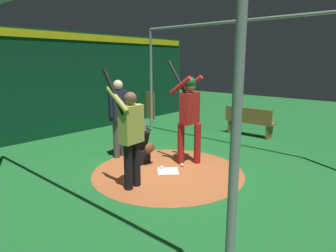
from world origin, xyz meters
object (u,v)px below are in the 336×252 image
umpire (119,114)px  baseball_0 (162,167)px  home_plate (168,171)px  visitor (131,133)px  catcher (139,147)px  bat_rack (149,106)px  bench (249,121)px  batter (189,111)px  baseball_1 (182,165)px

umpire → baseball_0: umpire is taller
home_plate → visitor: size_ratio=0.20×
catcher → umpire: umpire is taller
catcher → bat_rack: size_ratio=0.90×
catcher → bench: bearing=79.9°
batter → bat_rack: size_ratio=2.09×
batter → umpire: bearing=-155.6°
bat_rack → baseball_1: bat_rack is taller
visitor → bat_rack: size_ratio=1.96×
bat_rack → batter: bearing=-36.0°
umpire → bat_rack: bearing=126.2°
bat_rack → bench: (4.10, 0.06, -0.06)m
batter → visitor: batter is taller
bat_rack → baseball_0: bearing=-42.7°
bat_rack → baseball_1: 5.44m
batter → visitor: (0.01, -1.66, -0.17)m
catcher → baseball_1: (0.85, 0.44, -0.33)m
visitor → catcher: bearing=126.3°
umpire → visitor: visitor is taller
umpire → home_plate: bearing=-0.3°
home_plate → visitor: (0.01, -0.98, 0.97)m
bat_rack → baseball_0: size_ratio=14.20×
batter → umpire: batter is taller
home_plate → bat_rack: bearing=138.4°
batter → baseball_0: bearing=-106.0°
umpire → visitor: (1.50, -0.99, -0.02)m
batter → bat_rack: (-4.23, 3.07, -0.66)m
umpire → baseball_0: (1.30, 0.02, -0.96)m
home_plate → catcher: bearing=-178.2°
batter → baseball_1: 1.14m
umpire → bench: umpire is taller
bench → visitor: bearing=-88.3°
bench → baseball_0: bench is taller
umpire → baseball_1: size_ratio=24.09×
catcher → baseball_0: bearing=4.9°
umpire → baseball_0: size_ratio=24.09×
umpire → baseball_1: umpire is taller
bench → baseball_1: 3.43m
home_plate → baseball_1: size_ratio=5.68×
bat_rack → baseball_1: (4.27, -3.34, -0.45)m
bat_rack → baseball_0: 5.51m
bat_rack → bench: bat_rack is taller
umpire → catcher: bearing=-2.8°
catcher → visitor: 1.40m
home_plate → visitor: 1.38m
home_plate → batter: batter is taller
home_plate → batter: (-0.00, 0.68, 1.14)m
catcher → bench: catcher is taller
catcher → bat_rack: (-3.42, 3.78, 0.13)m
catcher → baseball_1: 1.01m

